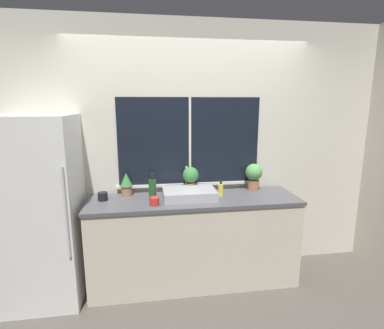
{
  "coord_description": "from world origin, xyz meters",
  "views": [
    {
      "loc": [
        -0.46,
        -2.56,
        1.86
      ],
      "look_at": [
        -0.02,
        0.28,
        1.27
      ],
      "focal_mm": 28.0,
      "sensor_mm": 36.0,
      "label": 1
    }
  ],
  "objects_px": {
    "refrigerator": "(39,210)",
    "mug_black": "(103,196)",
    "bottle_tall": "(153,189)",
    "sink": "(189,194)",
    "mug_red": "(154,201)",
    "soap_bottle": "(221,189)",
    "potted_plant_center": "(191,177)",
    "potted_plant_left": "(126,183)",
    "potted_plant_right": "(254,175)"
  },
  "relations": [
    {
      "from": "soap_bottle",
      "to": "mug_black",
      "type": "xyz_separation_m",
      "value": [
        -1.18,
        0.03,
        -0.03
      ]
    },
    {
      "from": "potted_plant_left",
      "to": "soap_bottle",
      "type": "height_order",
      "value": "potted_plant_left"
    },
    {
      "from": "potted_plant_left",
      "to": "potted_plant_right",
      "type": "height_order",
      "value": "potted_plant_right"
    },
    {
      "from": "soap_bottle",
      "to": "potted_plant_left",
      "type": "bearing_deg",
      "value": 170.71
    },
    {
      "from": "potted_plant_right",
      "to": "bottle_tall",
      "type": "distance_m",
      "value": 1.13
    },
    {
      "from": "potted_plant_center",
      "to": "soap_bottle",
      "type": "bearing_deg",
      "value": -28.47
    },
    {
      "from": "potted_plant_right",
      "to": "refrigerator",
      "type": "bearing_deg",
      "value": -174.28
    },
    {
      "from": "mug_red",
      "to": "refrigerator",
      "type": "bearing_deg",
      "value": 173.02
    },
    {
      "from": "mug_black",
      "to": "potted_plant_left",
      "type": "bearing_deg",
      "value": 29.68
    },
    {
      "from": "soap_bottle",
      "to": "refrigerator",
      "type": "bearing_deg",
      "value": -178.05
    },
    {
      "from": "potted_plant_left",
      "to": "mug_red",
      "type": "bearing_deg",
      "value": -51.78
    },
    {
      "from": "potted_plant_right",
      "to": "mug_black",
      "type": "distance_m",
      "value": 1.6
    },
    {
      "from": "refrigerator",
      "to": "potted_plant_right",
      "type": "bearing_deg",
      "value": 5.72
    },
    {
      "from": "soap_bottle",
      "to": "mug_black",
      "type": "bearing_deg",
      "value": 178.58
    },
    {
      "from": "refrigerator",
      "to": "sink",
      "type": "relative_size",
      "value": 3.35
    },
    {
      "from": "refrigerator",
      "to": "potted_plant_right",
      "type": "height_order",
      "value": "refrigerator"
    },
    {
      "from": "sink",
      "to": "mug_red",
      "type": "distance_m",
      "value": 0.39
    },
    {
      "from": "sink",
      "to": "bottle_tall",
      "type": "relative_size",
      "value": 1.96
    },
    {
      "from": "potted_plant_left",
      "to": "mug_black",
      "type": "bearing_deg",
      "value": -150.32
    },
    {
      "from": "sink",
      "to": "potted_plant_right",
      "type": "relative_size",
      "value": 1.8
    },
    {
      "from": "potted_plant_left",
      "to": "mug_red",
      "type": "xyz_separation_m",
      "value": [
        0.27,
        -0.35,
        -0.09
      ]
    },
    {
      "from": "sink",
      "to": "mug_black",
      "type": "xyz_separation_m",
      "value": [
        -0.85,
        0.05,
        -0.01
      ]
    },
    {
      "from": "potted_plant_right",
      "to": "bottle_tall",
      "type": "bearing_deg",
      "value": -169.96
    },
    {
      "from": "sink",
      "to": "soap_bottle",
      "type": "height_order",
      "value": "sink"
    },
    {
      "from": "soap_bottle",
      "to": "potted_plant_right",
      "type": "bearing_deg",
      "value": 21.0
    },
    {
      "from": "sink",
      "to": "potted_plant_right",
      "type": "bearing_deg",
      "value": 13.55
    },
    {
      "from": "refrigerator",
      "to": "bottle_tall",
      "type": "bearing_deg",
      "value": 1.14
    },
    {
      "from": "refrigerator",
      "to": "bottle_tall",
      "type": "height_order",
      "value": "refrigerator"
    },
    {
      "from": "refrigerator",
      "to": "mug_black",
      "type": "distance_m",
      "value": 0.58
    },
    {
      "from": "potted_plant_left",
      "to": "potted_plant_right",
      "type": "xyz_separation_m",
      "value": [
        1.37,
        -0.0,
        0.04
      ]
    },
    {
      "from": "potted_plant_center",
      "to": "mug_red",
      "type": "bearing_deg",
      "value": -138.71
    },
    {
      "from": "bottle_tall",
      "to": "mug_red",
      "type": "relative_size",
      "value": 2.96
    },
    {
      "from": "refrigerator",
      "to": "mug_black",
      "type": "relative_size",
      "value": 18.58
    },
    {
      "from": "sink",
      "to": "mug_black",
      "type": "distance_m",
      "value": 0.85
    },
    {
      "from": "potted_plant_right",
      "to": "potted_plant_center",
      "type": "bearing_deg",
      "value": -180.0
    },
    {
      "from": "sink",
      "to": "mug_red",
      "type": "relative_size",
      "value": 5.82
    },
    {
      "from": "potted_plant_right",
      "to": "soap_bottle",
      "type": "xyz_separation_m",
      "value": [
        -0.41,
        -0.16,
        -0.1
      ]
    },
    {
      "from": "mug_black",
      "to": "bottle_tall",
      "type": "bearing_deg",
      "value": -7.98
    },
    {
      "from": "potted_plant_right",
      "to": "soap_bottle",
      "type": "distance_m",
      "value": 0.45
    },
    {
      "from": "mug_red",
      "to": "potted_plant_right",
      "type": "bearing_deg",
      "value": 17.63
    },
    {
      "from": "mug_red",
      "to": "mug_black",
      "type": "xyz_separation_m",
      "value": [
        -0.5,
        0.22,
        0.0
      ]
    },
    {
      "from": "refrigerator",
      "to": "potted_plant_center",
      "type": "bearing_deg",
      "value": 8.41
    },
    {
      "from": "sink",
      "to": "mug_red",
      "type": "height_order",
      "value": "sink"
    },
    {
      "from": "potted_plant_center",
      "to": "soap_bottle",
      "type": "distance_m",
      "value": 0.34
    },
    {
      "from": "potted_plant_left",
      "to": "mug_black",
      "type": "xyz_separation_m",
      "value": [
        -0.22,
        -0.13,
        -0.09
      ]
    },
    {
      "from": "sink",
      "to": "soap_bottle",
      "type": "xyz_separation_m",
      "value": [
        0.33,
        0.02,
        0.02
      ]
    },
    {
      "from": "potted_plant_left",
      "to": "potted_plant_center",
      "type": "bearing_deg",
      "value": -0.0
    },
    {
      "from": "refrigerator",
      "to": "mug_black",
      "type": "bearing_deg",
      "value": 8.86
    },
    {
      "from": "refrigerator",
      "to": "sink",
      "type": "bearing_deg",
      "value": 1.55
    },
    {
      "from": "refrigerator",
      "to": "bottle_tall",
      "type": "xyz_separation_m",
      "value": [
        1.06,
        0.02,
        0.15
      ]
    }
  ]
}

